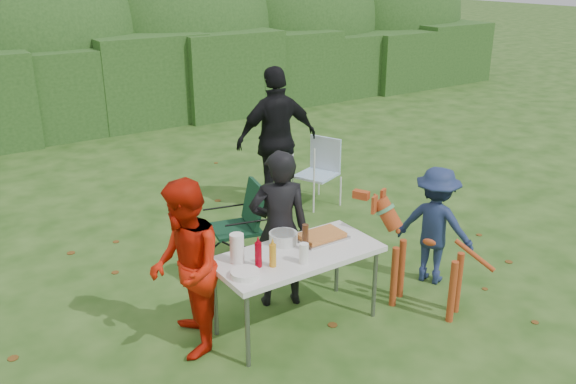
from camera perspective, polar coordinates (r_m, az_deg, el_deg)
ground at (r=5.64m, az=2.63°, el=-12.99°), size 80.00×80.00×0.00m
hedge_row at (r=12.29m, az=-20.32°, el=8.86°), size 22.00×1.40×1.70m
shrub_backdrop at (r=13.72m, az=-22.47°, el=12.92°), size 20.00×2.60×3.20m
folding_table at (r=5.40m, az=0.86°, el=-6.18°), size 1.50×0.70×0.74m
person_cook at (r=5.72m, az=-0.83°, el=-3.53°), size 0.67×0.56×1.55m
person_red_jacket at (r=5.12m, az=-9.57°, el=-7.11°), size 0.79×0.89×1.53m
person_black_puffy at (r=7.97m, az=-1.04°, el=4.94°), size 1.17×0.62×1.91m
child at (r=6.38m, az=13.62°, el=-3.06°), size 0.76×0.92×1.23m
dog at (r=5.87m, az=12.94°, el=-6.09°), size 0.89×1.20×1.06m
camping_chair at (r=6.65m, az=-4.93°, el=-3.02°), size 0.68×0.68×0.91m
lawn_chair at (r=8.26m, az=2.70°, el=1.86°), size 0.70×0.70×0.90m
food_tray at (r=5.63m, az=3.14°, el=-4.29°), size 0.45×0.30×0.02m
focaccia_bread at (r=5.62m, az=3.15°, el=-4.03°), size 0.40×0.26×0.04m
mustard_bottle at (r=5.10m, az=-1.44°, el=-5.96°), size 0.06×0.06×0.20m
ketchup_bottle at (r=5.09m, az=-2.80°, el=-5.88°), size 0.06×0.06×0.22m
beer_bottle at (r=5.38m, az=1.64°, el=-4.25°), size 0.06×0.06×0.24m
paper_towel_roll at (r=5.17m, az=-4.80°, el=-5.28°), size 0.12×0.12×0.26m
cup_stack at (r=5.16m, az=1.50°, el=-5.77°), size 0.08×0.08×0.18m
pasta_bowl at (r=5.52m, az=-0.44°, el=-4.31°), size 0.26×0.26×0.10m
plate_stack at (r=4.99m, az=-4.03°, el=-7.64°), size 0.24×0.24×0.05m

